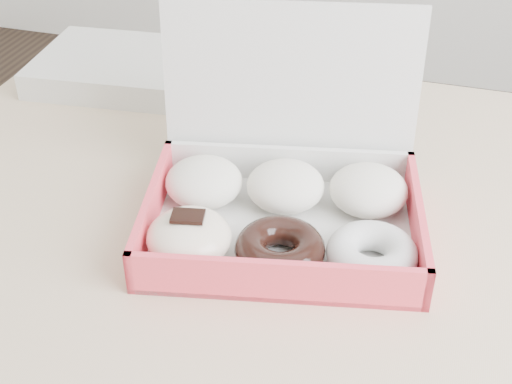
# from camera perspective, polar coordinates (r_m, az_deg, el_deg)

# --- Properties ---
(table) EXTENTS (1.20, 0.80, 0.75)m
(table) POSITION_cam_1_polar(r_m,az_deg,el_deg) (0.95, 5.89, -5.14)
(table) COLOR tan
(table) RESTS_ON ground
(donut_box) EXTENTS (0.37, 0.33, 0.24)m
(donut_box) POSITION_cam_1_polar(r_m,az_deg,el_deg) (0.85, 2.02, -0.66)
(donut_box) COLOR silver
(donut_box) RESTS_ON table
(newspapers) EXTENTS (0.29, 0.24, 0.04)m
(newspapers) POSITION_cam_1_polar(r_m,az_deg,el_deg) (1.23, -10.85, 9.76)
(newspapers) COLOR white
(newspapers) RESTS_ON table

